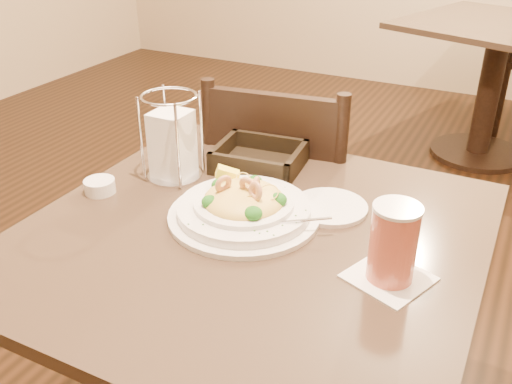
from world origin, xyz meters
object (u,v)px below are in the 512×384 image
at_px(background_table, 494,68).
at_px(pasta_bowl, 244,206).
at_px(bread_basket, 259,160).
at_px(drink_glass, 393,244).
at_px(dining_chair_near, 285,211).
at_px(side_plate, 330,207).
at_px(butter_ramekin, 100,186).
at_px(main_table, 252,321).
at_px(napkin_caddy, 172,143).

relative_size(background_table, pasta_bowl, 3.25).
bearing_deg(bread_basket, drink_glass, -36.44).
relative_size(dining_chair_near, side_plate, 5.62).
xyz_separation_m(background_table, bread_basket, (-0.35, -2.11, 0.26)).
distance_m(background_table, pasta_bowl, 2.37).
distance_m(pasta_bowl, butter_ramekin, 0.35).
bearing_deg(bread_basket, background_table, 80.48).
bearing_deg(butter_ramekin, main_table, 1.31).
relative_size(bread_basket, butter_ramekin, 3.18).
relative_size(main_table, butter_ramekin, 12.78).
xyz_separation_m(main_table, drink_glass, (0.29, -0.03, 0.31)).
bearing_deg(butter_ramekin, drink_glass, -1.91).
distance_m(drink_glass, side_plate, 0.27).
relative_size(dining_chair_near, butter_ramekin, 13.21).
relative_size(main_table, background_table, 0.79).
bearing_deg(napkin_caddy, drink_glass, -16.25).
distance_m(dining_chair_near, pasta_bowl, 0.56).
bearing_deg(bread_basket, dining_chair_near, 97.02).
bearing_deg(side_plate, bread_basket, 152.89).
relative_size(dining_chair_near, drink_glass, 5.50).
distance_m(drink_glass, butter_ramekin, 0.68).
height_order(drink_glass, bread_basket, drink_glass).
relative_size(side_plate, butter_ramekin, 2.35).
xyz_separation_m(pasta_bowl, drink_glass, (0.33, -0.07, 0.04)).
bearing_deg(side_plate, main_table, -125.68).
xyz_separation_m(main_table, napkin_caddy, (-0.28, 0.14, 0.33)).
bearing_deg(drink_glass, napkin_caddy, 163.75).
bearing_deg(pasta_bowl, napkin_caddy, 157.98).
distance_m(background_table, side_plate, 2.24).
relative_size(drink_glass, bread_basket, 0.75).
relative_size(main_table, bread_basket, 4.02).
xyz_separation_m(background_table, side_plate, (-0.12, -2.23, 0.24)).
height_order(bread_basket, butter_ramekin, bread_basket).
bearing_deg(pasta_bowl, drink_glass, -11.81).
bearing_deg(main_table, bread_basket, 113.58).
distance_m(main_table, butter_ramekin, 0.46).
relative_size(background_table, side_plate, 6.86).
xyz_separation_m(bread_basket, side_plate, (0.23, -0.12, -0.02)).
height_order(drink_glass, side_plate, drink_glass).
bearing_deg(napkin_caddy, bread_basket, 40.64).
height_order(background_table, napkin_caddy, napkin_caddy).
distance_m(bread_basket, napkin_caddy, 0.22).
distance_m(background_table, butter_ramekin, 2.48).
bearing_deg(drink_glass, butter_ramekin, 178.09).
bearing_deg(pasta_bowl, butter_ramekin, -172.40).
relative_size(pasta_bowl, bread_basket, 1.56).
relative_size(pasta_bowl, side_plate, 2.11).
height_order(main_table, pasta_bowl, pasta_bowl).
distance_m(main_table, background_table, 2.39).
bearing_deg(butter_ramekin, napkin_caddy, 53.29).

